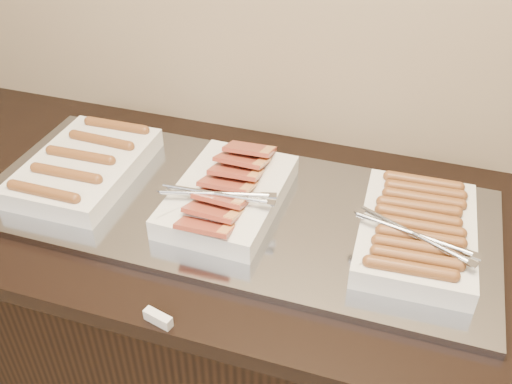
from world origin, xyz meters
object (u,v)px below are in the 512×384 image
warming_tray (233,208)px  dish_left (85,166)px  dish_center (228,194)px  dish_right (417,231)px  counter (233,333)px

warming_tray → dish_left: size_ratio=3.20×
warming_tray → dish_center: (-0.01, -0.00, 0.04)m
dish_center → dish_right: (0.43, 0.00, 0.00)m
warming_tray → dish_left: (-0.39, -0.00, 0.04)m
dish_left → dish_right: size_ratio=1.03×
counter → dish_left: size_ratio=5.50×
counter → dish_right: dish_right is taller
dish_left → dish_center: bearing=-1.3°
counter → dish_center: size_ratio=5.50×
counter → dish_left: 0.62m
warming_tray → dish_right: size_ratio=3.29×
counter → warming_tray: size_ratio=1.72×
warming_tray → dish_left: bearing=-180.0°
warming_tray → dish_right: bearing=-0.5°
dish_left → dish_right: (0.81, -0.00, 0.01)m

